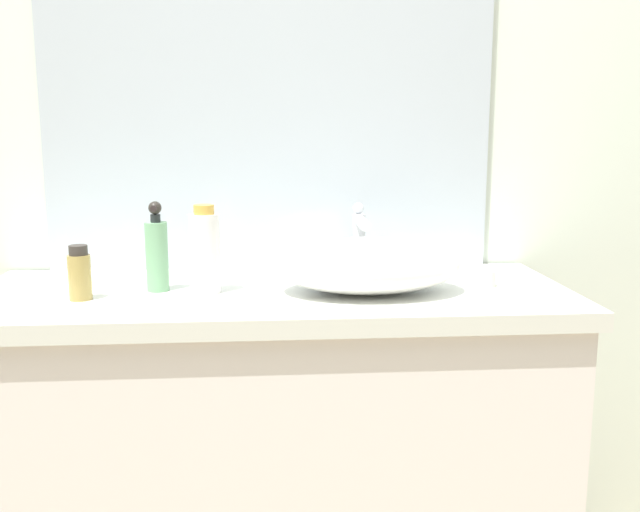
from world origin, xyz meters
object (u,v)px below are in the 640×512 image
candle_jar (483,278)px  lotion_bottle (80,274)px  perfume_bottle (205,251)px  sink_basin (368,265)px  soap_dispenser (157,253)px

candle_jar → lotion_bottle: bearing=-176.1°
perfume_bottle → sink_basin: bearing=-3.5°
lotion_bottle → sink_basin: bearing=2.1°
soap_dispenser → sink_basin: bearing=-6.0°
lotion_bottle → candle_jar: size_ratio=2.12×
sink_basin → perfume_bottle: perfume_bottle is taller
sink_basin → candle_jar: bearing=7.9°
sink_basin → lotion_bottle: 0.63m
sink_basin → lotion_bottle: (-0.63, -0.02, -0.01)m
sink_basin → lotion_bottle: size_ratio=3.50×
soap_dispenser → lotion_bottle: soap_dispenser is taller
soap_dispenser → lotion_bottle: 0.17m
soap_dispenser → perfume_bottle: soap_dispenser is taller
sink_basin → soap_dispenser: soap_dispenser is taller
candle_jar → perfume_bottle: bearing=-178.6°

